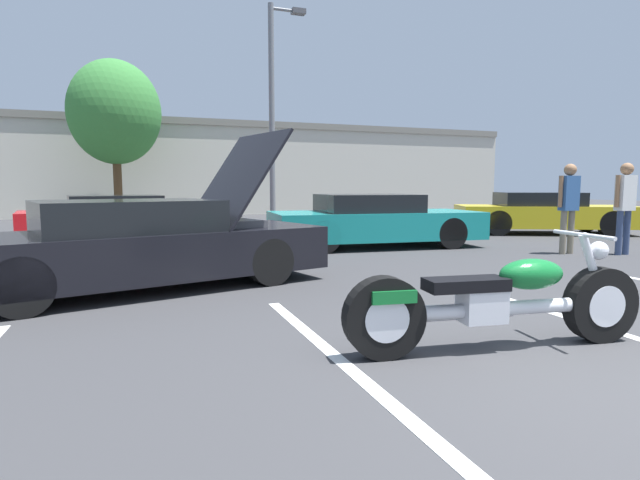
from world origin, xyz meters
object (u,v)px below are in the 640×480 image
at_px(spectator_midground, 235,196).
at_px(parked_car_mid_left_row, 122,217).
at_px(light_pole, 274,106).
at_px(spectator_far_lot, 225,206).
at_px(parked_car_mid_right_row, 373,221).
at_px(show_car_hood_open, 145,245).
at_px(spectator_by_show_car, 625,200).
at_px(tree_background, 115,113).
at_px(motorcycle, 497,302).
at_px(spectator_near_motorcycle, 569,200).
at_px(parked_car_right_row, 543,213).

bearing_deg(spectator_midground, parked_car_mid_left_row, 141.41).
relative_size(light_pole, spectator_far_lot, 4.37).
height_order(parked_car_mid_right_row, spectator_far_lot, spectator_far_lot).
distance_m(show_car_hood_open, spectator_by_show_car, 8.93).
height_order(spectator_by_show_car, spectator_far_lot, spectator_by_show_car).
bearing_deg(spectator_far_lot, spectator_by_show_car, -24.76).
distance_m(tree_background, spectator_by_show_car, 17.29).
relative_size(show_car_hood_open, spectator_midground, 2.72).
bearing_deg(motorcycle, parked_car_mid_right_row, 79.48).
distance_m(parked_car_mid_right_row, spectator_near_motorcycle, 3.98).
bearing_deg(parked_car_mid_right_row, motorcycle, -102.88).
distance_m(light_pole, spectator_far_lot, 6.48).
bearing_deg(light_pole, parked_car_mid_left_row, -158.38).
bearing_deg(spectator_by_show_car, light_pole, 119.15).
xyz_separation_m(parked_car_mid_right_row, spectator_midground, (-2.78, 1.76, 0.54)).
distance_m(tree_background, parked_car_mid_right_row, 12.93).
bearing_deg(spectator_midground, motorcycle, -86.13).
distance_m(tree_background, motorcycle, 18.55).
bearing_deg(spectator_midground, spectator_by_show_car, -34.62).
relative_size(tree_background, show_car_hood_open, 1.22).
height_order(parked_car_mid_right_row, spectator_by_show_car, spectator_by_show_car).
height_order(parked_car_mid_left_row, spectator_midground, spectator_midground).
relative_size(tree_background, spectator_midground, 3.32).
bearing_deg(spectator_far_lot, parked_car_mid_right_row, -7.45).
bearing_deg(spectator_far_lot, parked_car_mid_left_row, 121.71).
distance_m(parked_car_mid_right_row, spectator_midground, 3.33).
xyz_separation_m(light_pole, spectator_near_motorcycle, (3.85, -8.08, -2.80)).
bearing_deg(parked_car_mid_right_row, parked_car_right_row, 15.53).
bearing_deg(show_car_hood_open, spectator_midground, 51.57).
bearing_deg(spectator_near_motorcycle, spectator_midground, 144.41).
xyz_separation_m(light_pole, spectator_by_show_car, (4.78, -8.56, -2.79)).
height_order(motorcycle, parked_car_mid_left_row, parked_car_mid_left_row).
bearing_deg(show_car_hood_open, parked_car_mid_right_row, 17.54).
relative_size(motorcycle, spectator_midground, 1.43).
distance_m(light_pole, show_car_hood_open, 10.23).
xyz_separation_m(parked_car_right_row, parked_car_mid_right_row, (-5.91, -1.08, -0.00)).
xyz_separation_m(show_car_hood_open, spectator_near_motorcycle, (7.99, 0.68, 0.49)).
relative_size(spectator_midground, spectator_far_lot, 1.16).
bearing_deg(spectator_near_motorcycle, motorcycle, -140.76).
relative_size(light_pole, parked_car_right_row, 1.38).
xyz_separation_m(parked_car_mid_left_row, parked_car_mid_right_row, (5.35, -3.82, 0.02)).
xyz_separation_m(parked_car_right_row, spectator_by_show_car, (-1.89, -4.01, 0.51)).
bearing_deg(spectator_near_motorcycle, spectator_far_lot, 155.71).
bearing_deg(show_car_hood_open, light_pole, 49.72).
relative_size(show_car_hood_open, spectator_by_show_car, 2.79).
xyz_separation_m(tree_background, parked_car_mid_left_row, (0.29, -7.26, -3.61)).
height_order(light_pole, motorcycle, light_pole).
relative_size(show_car_hood_open, spectator_far_lot, 3.14).
bearing_deg(spectator_far_lot, tree_background, 102.63).
relative_size(spectator_by_show_car, spectator_far_lot, 1.13).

